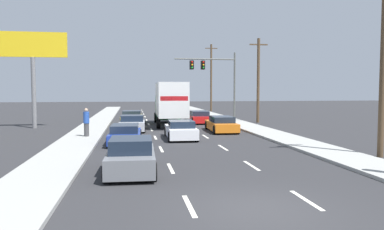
# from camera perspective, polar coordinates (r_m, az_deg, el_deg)

# --- Properties ---
(ground_plane) EXTENTS (140.00, 140.00, 0.00)m
(ground_plane) POSITION_cam_1_polar(r_m,az_deg,el_deg) (34.76, -3.73, -1.43)
(ground_plane) COLOR #2B2B2D
(sidewalk_right) EXTENTS (2.44, 80.00, 0.14)m
(sidewalk_right) POSITION_cam_1_polar(r_m,az_deg,el_deg) (31.17, 9.08, -1.95)
(sidewalk_right) COLOR #9E9E99
(sidewalk_right) RESTS_ON ground_plane
(sidewalk_left) EXTENTS (2.44, 80.00, 0.14)m
(sidewalk_left) POSITION_cam_1_polar(r_m,az_deg,el_deg) (29.80, -15.30, -2.29)
(sidewalk_left) COLOR #9E9E99
(sidewalk_left) RESTS_ON ground_plane
(lane_markings) EXTENTS (3.54, 57.00, 0.01)m
(lane_markings) POSITION_cam_1_polar(r_m,az_deg,el_deg) (32.80, -3.41, -1.74)
(lane_markings) COLOR silver
(lane_markings) RESTS_ON ground_plane
(car_yellow) EXTENTS (2.13, 4.13, 1.23)m
(car_yellow) POSITION_cam_1_polar(r_m,az_deg,el_deg) (35.77, -9.09, -0.40)
(car_yellow) COLOR yellow
(car_yellow) RESTS_ON ground_plane
(car_silver) EXTENTS (2.12, 4.36, 1.24)m
(car_silver) POSITION_cam_1_polar(r_m,az_deg,el_deg) (29.51, -9.01, -1.30)
(car_silver) COLOR #B7BABF
(car_silver) RESTS_ON ground_plane
(car_blue) EXTENTS (2.01, 4.55, 1.14)m
(car_blue) POSITION_cam_1_polar(r_m,az_deg,el_deg) (22.69, -10.07, -2.90)
(car_blue) COLOR #1E389E
(car_blue) RESTS_ON ground_plane
(car_gray) EXTENTS (1.96, 4.19, 1.35)m
(car_gray) POSITION_cam_1_polar(r_m,az_deg,el_deg) (14.68, -9.18, -6.23)
(car_gray) COLOR slate
(car_gray) RESTS_ON ground_plane
(box_truck) EXTENTS (2.77, 8.97, 3.79)m
(box_truck) POSITION_cam_1_polar(r_m,az_deg,el_deg) (33.37, -3.32, 2.04)
(box_truck) COLOR white
(box_truck) RESTS_ON ground_plane
(car_white) EXTENTS (1.95, 4.44, 1.20)m
(car_white) POSITION_cam_1_polar(r_m,az_deg,el_deg) (24.54, -1.72, -2.30)
(car_white) COLOR white
(car_white) RESTS_ON ground_plane
(car_red) EXTENTS (2.00, 4.61, 1.17)m
(car_red) POSITION_cam_1_polar(r_m,az_deg,el_deg) (36.25, 1.09, -0.33)
(car_red) COLOR red
(car_red) RESTS_ON ground_plane
(car_orange) EXTENTS (2.01, 4.74, 1.17)m
(car_orange) POSITION_cam_1_polar(r_m,az_deg,el_deg) (28.80, 4.47, -1.42)
(car_orange) COLOR orange
(car_orange) RESTS_ON ground_plane
(traffic_signal_mast) EXTENTS (6.77, 0.69, 7.26)m
(traffic_signal_mast) POSITION_cam_1_polar(r_m,az_deg,el_deg) (41.23, 2.84, 6.67)
(traffic_signal_mast) COLOR #595B56
(traffic_signal_mast) RESTS_ON ground_plane
(utility_pole_near) EXTENTS (1.80, 0.28, 8.48)m
(utility_pole_near) POSITION_cam_1_polar(r_m,az_deg,el_deg) (19.77, 26.93, 6.91)
(utility_pole_near) COLOR brown
(utility_pole_near) RESTS_ON ground_plane
(utility_pole_mid) EXTENTS (1.80, 0.28, 8.14)m
(utility_pole_mid) POSITION_cam_1_polar(r_m,az_deg,el_deg) (37.22, 9.99, 5.34)
(utility_pole_mid) COLOR brown
(utility_pole_mid) RESTS_ON ground_plane
(utility_pole_far) EXTENTS (1.80, 0.28, 9.90)m
(utility_pole_far) POSITION_cam_1_polar(r_m,az_deg,el_deg) (56.10, 2.92, 5.76)
(utility_pole_far) COLOR brown
(utility_pole_far) RESTS_ON ground_plane
(roadside_billboard) EXTENTS (5.49, 0.36, 7.92)m
(roadside_billboard) POSITION_cam_1_polar(r_m,az_deg,el_deg) (33.92, -22.95, 8.12)
(roadside_billboard) COLOR slate
(roadside_billboard) RESTS_ON ground_plane
(pedestrian_near_corner) EXTENTS (0.38, 0.38, 1.84)m
(pedestrian_near_corner) POSITION_cam_1_polar(r_m,az_deg,el_deg) (25.53, -15.69, -1.06)
(pedestrian_near_corner) COLOR #3F3F42
(pedestrian_near_corner) RESTS_ON sidewalk_left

